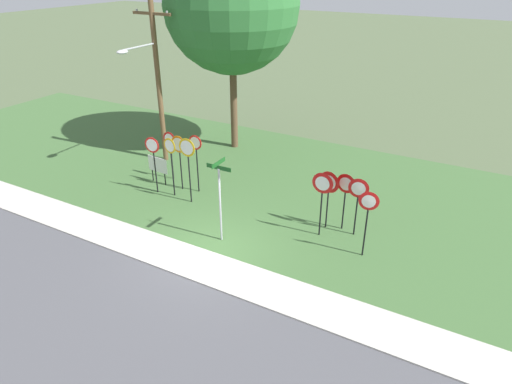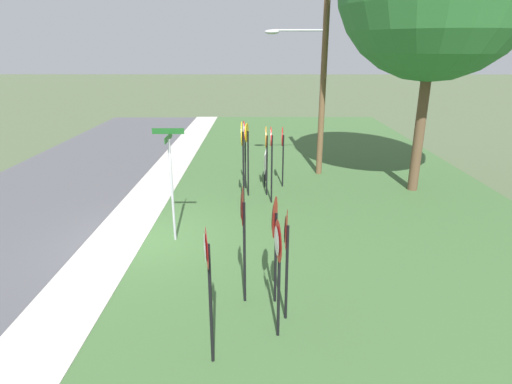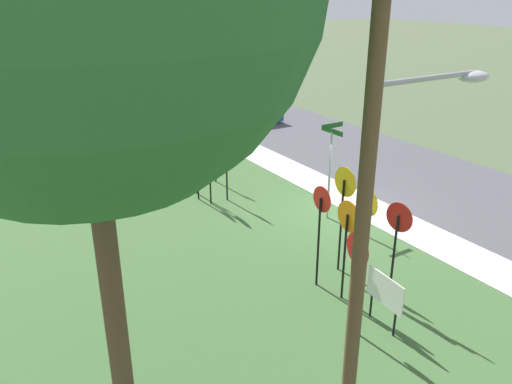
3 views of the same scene
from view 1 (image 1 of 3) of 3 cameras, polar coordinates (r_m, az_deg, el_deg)
The scene contains 19 objects.
ground_plane at distance 16.00m, azimuth -5.93°, elevation -7.55°, with size 160.00×160.00×0.00m, color #4C5B3D.
road_asphalt at distance 13.30m, azimuth -18.21°, elevation -17.60°, with size 44.00×6.40×0.01m, color #4C4C51.
sidewalk_strip at distance 15.47m, azimuth -7.62°, elevation -8.91°, with size 44.00×1.60×0.06m, color #BCB7AD.
grass_median at distance 20.48m, azimuth 3.55°, elevation 0.90°, with size 44.00×12.00×0.04m, color #3D6033.
stop_sign_near_left at distance 19.03m, azimuth -10.72°, elevation 4.61°, with size 0.65×0.13×2.62m.
stop_sign_near_right at distance 19.47m, azimuth -12.87°, elevation 4.80°, with size 0.68×0.12×2.55m.
stop_sign_far_left at distance 18.28m, azimuth -8.62°, elevation 4.48°, with size 0.76×0.09×2.83m.
stop_sign_far_center at distance 19.56m, azimuth -9.68°, elevation 5.15°, with size 0.74×0.10×2.49m.
stop_sign_far_right at distance 19.21m, azimuth -7.57°, elevation 5.02°, with size 0.63×0.09×2.61m.
stop_sign_center_tall at distance 20.67m, azimuth -10.79°, elevation 5.81°, with size 0.71×0.12×2.29m.
yield_sign_near_left at distance 16.61m, azimuth 11.22°, elevation 0.37°, with size 0.74×0.13×2.27m.
yield_sign_near_right at distance 16.59m, azimuth 9.14°, elevation 0.66°, with size 0.82×0.17×2.32m.
yield_sign_far_left at distance 15.99m, azimuth 8.34°, elevation 0.32°, with size 0.78×0.10×2.52m.
yield_sign_far_right at distance 16.33m, azimuth 12.75°, elevation -0.24°, with size 0.74×0.13×2.29m.
yield_sign_center at distance 15.16m, azimuth 13.94°, elevation -2.13°, with size 0.66×0.16×2.46m.
street_name_post at distance 15.63m, azimuth -4.59°, elevation -0.33°, with size 0.96×0.82×3.11m.
utility_pole at distance 22.11m, azimuth -12.61°, elevation 14.20°, with size 2.10×2.46×7.90m.
notice_board at distance 20.72m, azimuth -12.30°, elevation 3.23°, with size 1.10×0.12×1.25m.
oak_tree_left at distance 23.13m, azimuth -3.11°, elevation 22.57°, with size 6.53×6.53×10.45m.
Camera 1 is at (7.76, -10.64, 9.10)m, focal length 31.68 mm.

